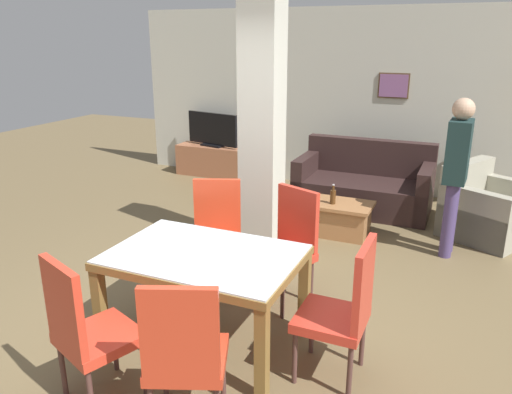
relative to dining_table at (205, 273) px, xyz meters
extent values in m
plane|color=brown|center=(0.00, 0.00, -0.59)|extent=(18.00, 18.00, 0.00)
cube|color=beige|center=(0.00, 4.61, 0.76)|extent=(7.20, 0.06, 2.70)
cube|color=brown|center=(0.58, 4.57, 1.01)|extent=(0.44, 0.02, 0.36)
cube|color=#8C598C|center=(0.58, 4.56, 1.01)|extent=(0.40, 0.01, 0.32)
cube|color=beige|center=(-0.28, 1.75, 0.76)|extent=(0.39, 0.36, 2.70)
cube|color=brown|center=(0.00, -0.45, 0.12)|extent=(1.40, 0.06, 0.06)
cube|color=brown|center=(0.00, 0.45, 0.12)|extent=(1.40, 0.06, 0.06)
cube|color=brown|center=(-0.67, 0.00, 0.12)|extent=(0.06, 0.84, 0.06)
cube|color=brown|center=(0.67, 0.00, 0.12)|extent=(0.06, 0.84, 0.06)
cube|color=silver|center=(0.00, 0.00, 0.16)|extent=(1.38, 0.94, 0.01)
cube|color=brown|center=(-0.65, -0.43, -0.25)|extent=(0.08, 0.08, 0.68)
cube|color=brown|center=(0.65, -0.43, -0.25)|extent=(0.08, 0.08, 0.68)
cube|color=brown|center=(-0.65, 0.43, -0.25)|extent=(0.08, 0.08, 0.68)
cube|color=brown|center=(0.65, 0.43, -0.25)|extent=(0.08, 0.08, 0.68)
cube|color=red|center=(0.32, 0.80, -0.15)|extent=(0.60, 0.60, 0.07)
cube|color=red|center=(0.39, 0.99, 0.16)|extent=(0.42, 0.21, 0.56)
cylinder|color=#4C302B|center=(0.42, 0.55, -0.39)|extent=(0.04, 0.04, 0.40)
cylinder|color=#4C302B|center=(0.07, 0.69, -0.39)|extent=(0.04, 0.04, 0.40)
cylinder|color=#4C302B|center=(0.56, 0.91, -0.39)|extent=(0.04, 0.04, 0.40)
cylinder|color=#4C302B|center=(0.21, 1.05, -0.39)|extent=(0.04, 0.04, 0.40)
cube|color=red|center=(-0.32, -0.81, -0.15)|extent=(0.60, 0.60, 0.07)
cube|color=red|center=(-0.39, -1.01, 0.16)|extent=(0.43, 0.20, 0.56)
cylinder|color=#4C302B|center=(-0.42, -0.57, -0.39)|extent=(0.04, 0.04, 0.40)
cylinder|color=#4C302B|center=(-0.07, -0.71, -0.39)|extent=(0.04, 0.04, 0.40)
cylinder|color=#4C302B|center=(-0.56, -0.92, -0.39)|extent=(0.04, 0.04, 0.40)
cube|color=red|center=(-0.32, 0.76, -0.15)|extent=(0.60, 0.60, 0.07)
cube|color=red|center=(-0.39, 0.95, 0.16)|extent=(0.42, 0.21, 0.56)
cylinder|color=#4C302B|center=(-0.07, 0.66, -0.39)|extent=(0.04, 0.04, 0.40)
cylinder|color=#4C302B|center=(-0.42, 0.52, -0.39)|extent=(0.04, 0.04, 0.40)
cylinder|color=#4C302B|center=(-0.21, 1.01, -0.39)|extent=(0.04, 0.04, 0.40)
cylinder|color=#4C302B|center=(-0.56, 0.87, -0.39)|extent=(0.04, 0.04, 0.40)
cube|color=red|center=(0.32, -0.78, -0.15)|extent=(0.60, 0.60, 0.07)
cube|color=red|center=(0.39, -0.97, 0.16)|extent=(0.42, 0.21, 0.56)
cylinder|color=#4C302B|center=(0.07, -0.67, -0.39)|extent=(0.04, 0.04, 0.40)
cylinder|color=#4C302B|center=(0.42, -0.53, -0.39)|extent=(0.04, 0.04, 0.40)
cube|color=red|center=(0.98, 0.00, -0.15)|extent=(0.46, 0.46, 0.07)
cube|color=red|center=(1.19, 0.00, 0.16)|extent=(0.05, 0.44, 0.56)
cylinder|color=#4C302B|center=(0.79, -0.19, -0.39)|extent=(0.04, 0.04, 0.40)
cylinder|color=#4C302B|center=(0.79, 0.19, -0.39)|extent=(0.04, 0.04, 0.40)
cylinder|color=#4C302B|center=(1.17, -0.19, -0.39)|extent=(0.04, 0.04, 0.40)
cylinder|color=#4C302B|center=(1.17, 0.19, -0.39)|extent=(0.04, 0.04, 0.40)
cube|color=#2F1E1D|center=(0.44, 3.60, -0.38)|extent=(1.78, 0.93, 0.42)
cube|color=#2F1E1D|center=(0.44, 3.98, 0.07)|extent=(1.78, 0.18, 0.49)
cube|color=#2F1E1D|center=(1.24, 3.60, -0.25)|extent=(0.16, 0.93, 0.69)
cube|color=#2F1E1D|center=(-0.37, 3.60, -0.25)|extent=(0.16, 0.93, 0.69)
cube|color=#9C9885|center=(2.02, 3.22, -0.39)|extent=(1.18, 1.20, 0.40)
cube|color=#9C9885|center=(1.72, 3.38, 0.04)|extent=(0.59, 0.89, 0.46)
cube|color=#9C9885|center=(2.20, 3.56, -0.27)|extent=(0.82, 0.53, 0.65)
cube|color=#9C9885|center=(1.84, 2.88, -0.27)|extent=(0.82, 0.53, 0.65)
cube|color=#9B673D|center=(0.36, 2.58, -0.21)|extent=(0.80, 0.51, 0.04)
cube|color=#9B673D|center=(0.36, 2.58, -0.41)|extent=(0.72, 0.43, 0.36)
cylinder|color=#4C2D14|center=(0.30, 2.52, -0.11)|extent=(0.07, 0.07, 0.17)
cylinder|color=#4C2D14|center=(0.30, 2.52, 0.00)|extent=(0.03, 0.03, 0.06)
cylinder|color=#B7B7BC|center=(0.30, 2.52, 0.04)|extent=(0.03, 0.03, 0.01)
cube|color=#9B5D3E|center=(-2.28, 4.33, -0.34)|extent=(1.25, 0.40, 0.51)
cube|color=black|center=(-2.28, 4.33, -0.07)|extent=(0.43, 0.28, 0.03)
cube|color=black|center=(-2.28, 4.33, 0.21)|extent=(1.00, 0.25, 0.53)
cylinder|color=#473966|center=(1.60, 2.43, -0.18)|extent=(0.13, 0.13, 0.82)
cylinder|color=#473966|center=(1.61, 2.60, -0.18)|extent=(0.13, 0.13, 0.82)
cube|color=#192F2E|center=(1.60, 2.52, 0.56)|extent=(0.24, 0.39, 0.65)
sphere|color=tan|center=(1.60, 2.52, 0.99)|extent=(0.22, 0.22, 0.22)
camera|label=1|loc=(1.72, -2.94, 1.70)|focal=35.00mm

